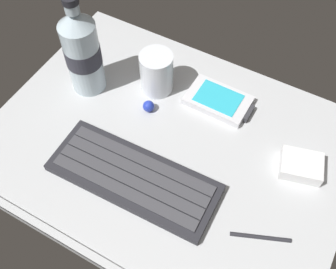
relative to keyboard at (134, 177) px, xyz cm
name	(u,v)px	position (x,y,z in cm)	size (l,w,h in cm)	color
ground_plane	(167,148)	(1.58, 8.90, -1.79)	(64.00, 48.00, 2.80)	#B7BABC
keyboard	(134,177)	(0.00, 0.00, 0.00)	(29.29, 11.79, 1.70)	#232328
handheld_device	(219,100)	(5.49, 22.16, -0.08)	(12.89, 7.80, 1.50)	silver
juice_cup	(157,74)	(-6.87, 19.80, 3.10)	(6.40, 6.40, 8.50)	silver
water_bottle	(82,51)	(-18.95, 13.93, 8.20)	(6.73, 6.73, 20.80)	silver
charger_block	(301,166)	(23.99, 15.61, 0.39)	(7.00, 5.60, 2.40)	white
trackball_mouse	(149,106)	(-5.42, 14.13, 0.29)	(2.20, 2.20, 2.20)	#2338B2
stylus_pen	(261,236)	(22.64, 0.95, -0.46)	(0.70, 0.70, 9.50)	#26262B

